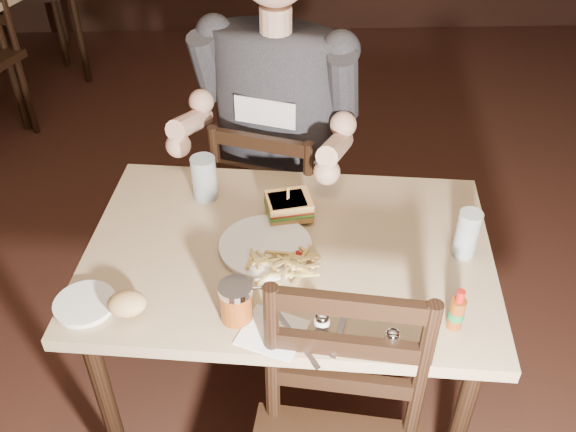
{
  "coord_description": "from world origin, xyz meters",
  "views": [
    {
      "loc": [
        -0.14,
        -1.24,
        1.98
      ],
      "look_at": [
        -0.1,
        0.15,
        0.85
      ],
      "focal_mm": 40.0,
      "sensor_mm": 36.0,
      "label": 1
    }
  ],
  "objects_px": {
    "side_plate": "(85,305)",
    "glass_right": "(467,234)",
    "hot_sauce": "(457,309)",
    "glass_left": "(204,178)",
    "main_table": "(289,271)",
    "diner": "(273,95)",
    "syrup_dispenser": "(236,302)",
    "dinner_plate": "(266,248)",
    "chair_far": "(279,209)"
  },
  "relations": [
    {
      "from": "side_plate",
      "to": "glass_right",
      "type": "bearing_deg",
      "value": 9.35
    },
    {
      "from": "hot_sauce",
      "to": "glass_left",
      "type": "bearing_deg",
      "value": 139.52
    },
    {
      "from": "main_table",
      "to": "diner",
      "type": "bearing_deg",
      "value": 93.6
    },
    {
      "from": "glass_left",
      "to": "hot_sauce",
      "type": "bearing_deg",
      "value": -40.48
    },
    {
      "from": "main_table",
      "to": "glass_left",
      "type": "xyz_separation_m",
      "value": [
        -0.25,
        0.25,
        0.16
      ]
    },
    {
      "from": "main_table",
      "to": "side_plate",
      "type": "distance_m",
      "value": 0.57
    },
    {
      "from": "glass_left",
      "to": "hot_sauce",
      "type": "relative_size",
      "value": 1.16
    },
    {
      "from": "glass_left",
      "to": "syrup_dispenser",
      "type": "height_order",
      "value": "glass_left"
    },
    {
      "from": "diner",
      "to": "dinner_plate",
      "type": "bearing_deg",
      "value": -73.63
    },
    {
      "from": "chair_far",
      "to": "glass_left",
      "type": "distance_m",
      "value": 0.58
    },
    {
      "from": "glass_right",
      "to": "hot_sauce",
      "type": "height_order",
      "value": "glass_right"
    },
    {
      "from": "diner",
      "to": "side_plate",
      "type": "xyz_separation_m",
      "value": [
        -0.49,
        -0.75,
        -0.18
      ]
    },
    {
      "from": "dinner_plate",
      "to": "hot_sauce",
      "type": "height_order",
      "value": "hot_sauce"
    },
    {
      "from": "diner",
      "to": "glass_left",
      "type": "xyz_separation_m",
      "value": [
        -0.21,
        -0.3,
        -0.12
      ]
    },
    {
      "from": "main_table",
      "to": "hot_sauce",
      "type": "xyz_separation_m",
      "value": [
        0.4,
        -0.3,
        0.15
      ]
    },
    {
      "from": "syrup_dispenser",
      "to": "main_table",
      "type": "bearing_deg",
      "value": 67.97
    },
    {
      "from": "glass_right",
      "to": "dinner_plate",
      "type": "bearing_deg",
      "value": 176.28
    },
    {
      "from": "chair_far",
      "to": "main_table",
      "type": "bearing_deg",
      "value": 111.17
    },
    {
      "from": "syrup_dispenser",
      "to": "diner",
      "type": "bearing_deg",
      "value": 89.32
    },
    {
      "from": "hot_sauce",
      "to": "chair_far",
      "type": "bearing_deg",
      "value": 114.86
    },
    {
      "from": "chair_far",
      "to": "syrup_dispenser",
      "type": "bearing_deg",
      "value": 101.46
    },
    {
      "from": "syrup_dispenser",
      "to": "hot_sauce",
      "type": "bearing_deg",
      "value": 1.66
    },
    {
      "from": "dinner_plate",
      "to": "syrup_dispenser",
      "type": "bearing_deg",
      "value": -106.14
    },
    {
      "from": "main_table",
      "to": "side_plate",
      "type": "bearing_deg",
      "value": -158.95
    },
    {
      "from": "main_table",
      "to": "chair_far",
      "type": "height_order",
      "value": "chair_far"
    },
    {
      "from": "dinner_plate",
      "to": "syrup_dispenser",
      "type": "height_order",
      "value": "syrup_dispenser"
    },
    {
      "from": "side_plate",
      "to": "syrup_dispenser",
      "type": "bearing_deg",
      "value": -7.2
    },
    {
      "from": "dinner_plate",
      "to": "syrup_dispenser",
      "type": "relative_size",
      "value": 2.32
    },
    {
      "from": "glass_right",
      "to": "syrup_dispenser",
      "type": "relative_size",
      "value": 1.33
    },
    {
      "from": "dinner_plate",
      "to": "glass_right",
      "type": "height_order",
      "value": "glass_right"
    },
    {
      "from": "main_table",
      "to": "hot_sauce",
      "type": "distance_m",
      "value": 0.52
    },
    {
      "from": "chair_far",
      "to": "hot_sauce",
      "type": "height_order",
      "value": "hot_sauce"
    },
    {
      "from": "diner",
      "to": "side_plate",
      "type": "relative_size",
      "value": 6.57
    },
    {
      "from": "diner",
      "to": "syrup_dispenser",
      "type": "height_order",
      "value": "diner"
    },
    {
      "from": "dinner_plate",
      "to": "side_plate",
      "type": "bearing_deg",
      "value": -156.29
    },
    {
      "from": "main_table",
      "to": "syrup_dispenser",
      "type": "distance_m",
      "value": 0.32
    },
    {
      "from": "glass_right",
      "to": "diner",
      "type": "bearing_deg",
      "value": 131.65
    },
    {
      "from": "side_plate",
      "to": "diner",
      "type": "bearing_deg",
      "value": 56.84
    },
    {
      "from": "chair_far",
      "to": "syrup_dispenser",
      "type": "xyz_separation_m",
      "value": [
        -0.12,
        -0.85,
        0.38
      ]
    },
    {
      "from": "glass_left",
      "to": "main_table",
      "type": "bearing_deg",
      "value": -45.58
    },
    {
      "from": "chair_far",
      "to": "glass_right",
      "type": "xyz_separation_m",
      "value": [
        0.5,
        -0.63,
        0.4
      ]
    },
    {
      "from": "diner",
      "to": "hot_sauce",
      "type": "xyz_separation_m",
      "value": [
        0.43,
        -0.85,
        -0.13
      ]
    },
    {
      "from": "hot_sauce",
      "to": "main_table",
      "type": "bearing_deg",
      "value": 143.17
    },
    {
      "from": "diner",
      "to": "side_plate",
      "type": "distance_m",
      "value": 0.92
    },
    {
      "from": "hot_sauce",
      "to": "side_plate",
      "type": "xyz_separation_m",
      "value": [
        -0.93,
        0.1,
        -0.06
      ]
    },
    {
      "from": "chair_far",
      "to": "dinner_plate",
      "type": "distance_m",
      "value": 0.69
    },
    {
      "from": "diner",
      "to": "syrup_dispenser",
      "type": "bearing_deg",
      "value": -77.81
    },
    {
      "from": "dinner_plate",
      "to": "side_plate",
      "type": "distance_m",
      "value": 0.5
    },
    {
      "from": "main_table",
      "to": "dinner_plate",
      "type": "distance_m",
      "value": 0.11
    },
    {
      "from": "diner",
      "to": "dinner_plate",
      "type": "distance_m",
      "value": 0.58
    }
  ]
}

